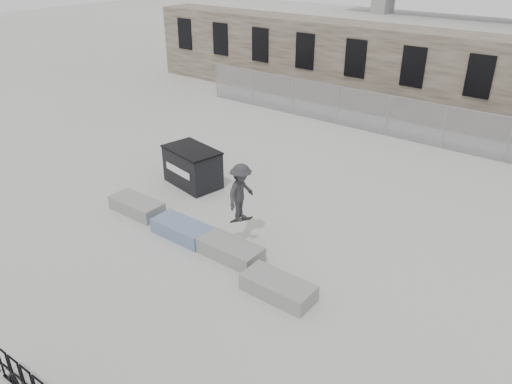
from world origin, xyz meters
TOP-DOWN VIEW (x-y plane):
  - ground at (0.00, 0.00)m, footprint 120.00×120.00m
  - stone_wall at (0.00, 16.24)m, footprint 36.00×2.58m
  - chainlink_fence at (-0.00, 12.50)m, footprint 22.06×0.06m
  - planter_far_left at (-3.58, -0.04)m, footprint 2.00×0.90m
  - planter_center_left at (-1.19, -0.21)m, footprint 2.00×0.90m
  - planter_center_right at (0.81, -0.17)m, footprint 2.00×0.90m
  - planter_offset at (3.00, -0.76)m, footprint 2.00×0.90m
  - dumpster at (-3.60, 2.80)m, footprint 2.47×1.77m
  - skateboarder at (0.54, 0.71)m, footprint 0.83×1.27m

SIDE VIEW (x-z plane):
  - ground at x=0.00m, z-range 0.00..0.00m
  - planter_far_left at x=-3.58m, z-range 0.02..0.51m
  - planter_center_left at x=-1.19m, z-range 0.02..0.51m
  - planter_center_right at x=0.81m, z-range 0.02..0.51m
  - planter_offset at x=3.00m, z-range 0.02..0.51m
  - dumpster at x=-3.60m, z-range 0.01..1.49m
  - chainlink_fence at x=0.00m, z-range 0.03..2.05m
  - skateboarder at x=0.54m, z-range 0.72..2.77m
  - stone_wall at x=0.00m, z-range 0.01..4.51m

